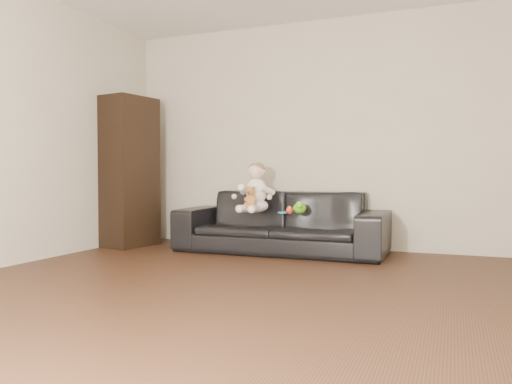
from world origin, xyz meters
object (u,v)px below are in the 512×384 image
at_px(toy_green, 300,208).
at_px(toy_blue_disc, 283,212).
at_px(baby, 255,190).
at_px(cabinet, 129,172).
at_px(teddy_bear, 251,197).
at_px(toy_rattle, 289,211).
at_px(sofa, 281,222).

bearing_deg(toy_green, toy_blue_disc, 173.69).
bearing_deg(toy_green, baby, 179.80).
bearing_deg(cabinet, toy_green, 12.37).
distance_m(teddy_bear, toy_green, 0.52).
relative_size(baby, teddy_bear, 2.50).
bearing_deg(toy_rattle, cabinet, -179.67).
height_order(sofa, cabinet, cabinet).
relative_size(teddy_bear, toy_blue_disc, 1.96).
bearing_deg(cabinet, sofa, 16.64).
xyz_separation_m(cabinet, toy_rattle, (1.97, 0.01, -0.40)).
xyz_separation_m(toy_green, toy_blue_disc, (-0.19, 0.02, -0.05)).
bearing_deg(baby, cabinet, -170.16).
bearing_deg(baby, teddy_bear, -80.06).
bearing_deg(cabinet, toy_rattle, 10.17).
relative_size(teddy_bear, toy_rattle, 3.02).
height_order(toy_rattle, toy_blue_disc, toy_rattle).
xyz_separation_m(cabinet, baby, (1.56, 0.09, -0.20)).
relative_size(sofa, toy_green, 13.64).
relative_size(cabinet, toy_blue_disc, 15.82).
bearing_deg(toy_blue_disc, sofa, 118.55).
height_order(teddy_bear, toy_green, teddy_bear).
relative_size(sofa, baby, 4.16).
height_order(baby, teddy_bear, baby).
xyz_separation_m(baby, teddy_bear, (0.01, -0.16, -0.06)).
xyz_separation_m(baby, toy_blue_disc, (0.30, 0.02, -0.23)).
distance_m(baby, toy_blue_disc, 0.38).
distance_m(sofa, teddy_bear, 0.46).
relative_size(teddy_bear, toy_green, 1.31).
relative_size(toy_rattle, toy_blue_disc, 0.65).
xyz_separation_m(baby, toy_rattle, (0.41, -0.08, -0.20)).
relative_size(sofa, toy_blue_disc, 20.38).
bearing_deg(toy_green, toy_rattle, -137.29).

